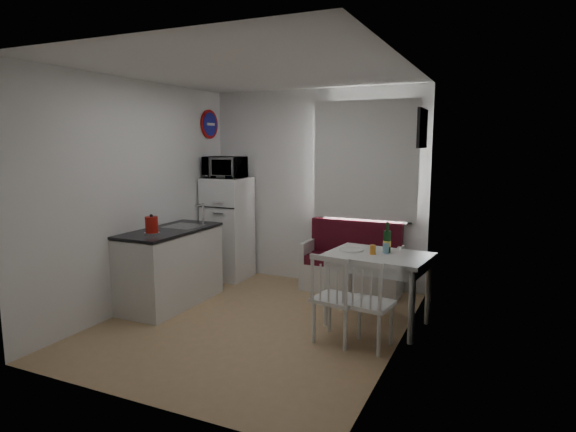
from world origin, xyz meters
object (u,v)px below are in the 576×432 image
object	(u,v)px
chair_right	(367,294)
microwave	(225,167)
kitchen_counter	(171,266)
fridge	(228,228)
chair_left	(334,289)
kettle	(152,225)
bench	(352,268)
wine_bottle	(387,237)
dining_table	(378,262)

from	to	relation	value
chair_right	microwave	world-z (taller)	microwave
kitchen_counter	fridge	distance (m)	1.27
chair_left	kettle	size ratio (longest dim) A/B	2.13
kettle	chair_right	bearing A→B (deg)	1.16
bench	chair_right	bearing A→B (deg)	-68.84
chair_right	wine_bottle	bearing A→B (deg)	98.30
kitchen_counter	chair_left	distance (m)	2.16
chair_left	microwave	bearing A→B (deg)	153.28
wine_bottle	microwave	bearing A→B (deg)	162.74
chair_right	kettle	world-z (taller)	kettle
kitchen_counter	kettle	xyz separation A→B (m)	(0.05, -0.37, 0.55)
chair_right	bench	bearing A→B (deg)	119.45
chair_right	wine_bottle	size ratio (longest dim) A/B	1.44
chair_left	kettle	xyz separation A→B (m)	(-2.09, -0.05, 0.47)
dining_table	microwave	size ratio (longest dim) A/B	2.07
bench	dining_table	size ratio (longest dim) A/B	1.15
chair_left	kitchen_counter	bearing A→B (deg)	-179.69
chair_left	microwave	world-z (taller)	microwave
kettle	dining_table	bearing A→B (deg)	16.83
bench	kettle	distance (m)	2.56
chair_left	chair_right	xyz separation A→B (m)	(0.31, 0.00, -0.00)
bench	dining_table	distance (m)	1.23
wine_bottle	dining_table	bearing A→B (deg)	-121.24
bench	wine_bottle	xyz separation A→B (m)	(0.65, -0.91, 0.63)
bench	chair_right	distance (m)	1.81
dining_table	chair_left	distance (m)	0.72
kitchen_counter	dining_table	size ratio (longest dim) A/B	1.21
kitchen_counter	bench	world-z (taller)	kitchen_counter
kettle	bench	bearing A→B (deg)	44.50
microwave	dining_table	bearing A→B (deg)	-19.85
microwave	kettle	bearing A→B (deg)	-88.90
kettle	wine_bottle	world-z (taller)	kettle
kitchen_counter	fridge	world-z (taller)	fridge
chair_left	kettle	world-z (taller)	kettle
fridge	microwave	world-z (taller)	microwave
bench	microwave	xyz separation A→B (m)	(-1.78, -0.16, 1.26)
dining_table	fridge	world-z (taller)	fridge
wine_bottle	chair_left	bearing A→B (deg)	-112.24
fridge	kettle	distance (m)	1.64
dining_table	microwave	bearing A→B (deg)	166.66
kitchen_counter	fridge	xyz separation A→B (m)	(0.02, 1.24, 0.25)
chair_right	microwave	xyz separation A→B (m)	(-2.43, 1.51, 1.03)
chair_left	fridge	world-z (taller)	fridge
dining_table	chair_right	world-z (taller)	chair_right
bench	fridge	distance (m)	1.83
chair_left	fridge	bearing A→B (deg)	152.40
bench	chair_left	bearing A→B (deg)	-78.62
kettle	fridge	bearing A→B (deg)	91.07
microwave	wine_bottle	size ratio (longest dim) A/B	1.64
dining_table	microwave	xyz separation A→B (m)	(-2.37, 0.86, 0.88)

